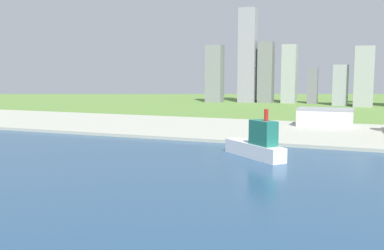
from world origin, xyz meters
The scene contains 6 objects.
ground_plane centered at (0.00, 300.00, 0.00)m, with size 2400.00×2400.00×0.00m, color #597F38.
water_bay centered at (0.00, 240.00, 0.07)m, with size 840.00×360.00×0.15m, color navy.
industrial_pier centered at (0.00, 490.00, 1.25)m, with size 840.00×140.00×2.50m, color #A3A595.
ferry_boat centered at (7.47, 375.29, 8.35)m, with size 42.95×38.76×29.58m.
warehouse_main centered at (33.29, 531.29, 10.32)m, with size 47.91×29.37×15.59m.
distant_skyline centered at (-7.44, 826.35, 55.80)m, with size 374.24×61.10×153.11m.
Camera 1 is at (65.34, 117.93, 51.37)m, focal length 42.01 mm.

